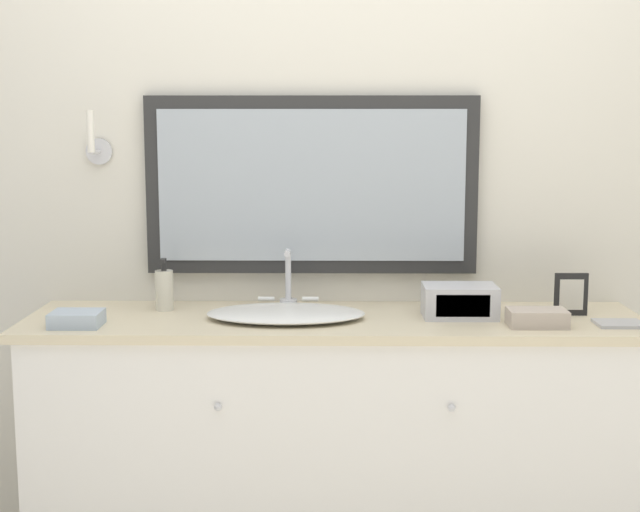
{
  "coord_description": "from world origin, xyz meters",
  "views": [
    {
      "loc": [
        -0.01,
        -2.52,
        1.52
      ],
      "look_at": [
        -0.05,
        0.29,
        1.1
      ],
      "focal_mm": 50.0,
      "sensor_mm": 36.0,
      "label": 1
    }
  ],
  "objects_px": {
    "sink_basin": "(286,312)",
    "soap_bottle": "(164,289)",
    "picture_frame": "(571,294)",
    "appliance_box": "(460,301)"
  },
  "relations": [
    {
      "from": "sink_basin",
      "to": "appliance_box",
      "type": "xyz_separation_m",
      "value": [
        0.56,
        0.03,
        0.03
      ]
    },
    {
      "from": "soap_bottle",
      "to": "picture_frame",
      "type": "bearing_deg",
      "value": -2.77
    },
    {
      "from": "sink_basin",
      "to": "soap_bottle",
      "type": "distance_m",
      "value": 0.43
    },
    {
      "from": "soap_bottle",
      "to": "appliance_box",
      "type": "xyz_separation_m",
      "value": [
        0.97,
        -0.1,
        -0.02
      ]
    },
    {
      "from": "appliance_box",
      "to": "picture_frame",
      "type": "height_order",
      "value": "picture_frame"
    },
    {
      "from": "sink_basin",
      "to": "picture_frame",
      "type": "relative_size",
      "value": 3.65
    },
    {
      "from": "sink_basin",
      "to": "soap_bottle",
      "type": "bearing_deg",
      "value": 163.75
    },
    {
      "from": "sink_basin",
      "to": "appliance_box",
      "type": "distance_m",
      "value": 0.56
    },
    {
      "from": "picture_frame",
      "to": "appliance_box",
      "type": "bearing_deg",
      "value": -175.22
    },
    {
      "from": "appliance_box",
      "to": "picture_frame",
      "type": "relative_size",
      "value": 1.69
    }
  ]
}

